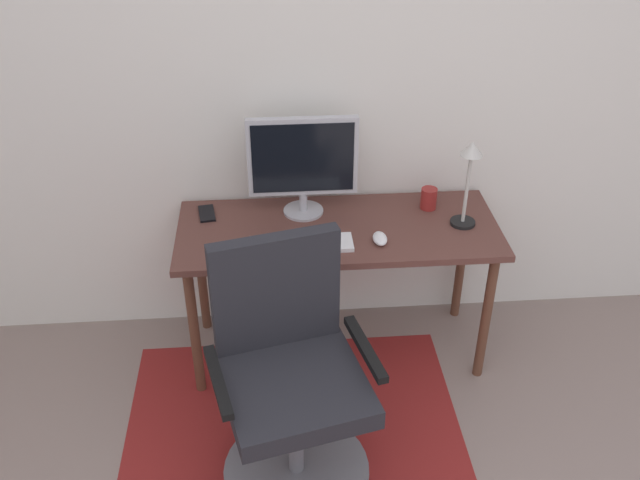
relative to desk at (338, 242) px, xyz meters
name	(u,v)px	position (x,y,z in m)	size (l,w,h in m)	color
wall_back	(334,67)	(0.01, 0.35, 0.68)	(6.00, 0.10, 2.60)	white
area_rug	(296,455)	(-0.23, -0.64, -0.62)	(1.43, 1.41, 0.01)	maroon
desk	(338,242)	(0.00, 0.00, 0.00)	(1.40, 0.57, 0.70)	brown
monitor	(303,160)	(-0.14, 0.14, 0.34)	(0.48, 0.18, 0.46)	#B2B2B7
keyboard	(302,244)	(-0.17, -0.13, 0.09)	(0.43, 0.13, 0.02)	white
computer_mouse	(380,238)	(0.16, -0.13, 0.09)	(0.06, 0.10, 0.03)	white
coffee_cup	(429,198)	(0.42, 0.14, 0.13)	(0.07, 0.07, 0.10)	maroon
cell_phone	(207,213)	(-0.58, 0.16, 0.08)	(0.07, 0.14, 0.01)	black
desk_lamp	(469,170)	(0.55, -0.01, 0.34)	(0.11, 0.11, 0.39)	black
office_chair	(290,392)	(-0.25, -0.69, -0.21)	(0.65, 0.61, 1.00)	slate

